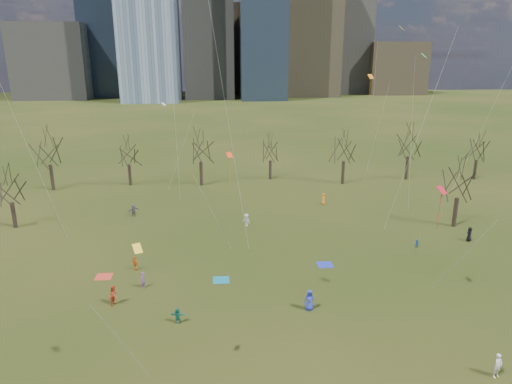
{
  "coord_description": "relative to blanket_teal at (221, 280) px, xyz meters",
  "views": [
    {
      "loc": [
        -3.74,
        -34.7,
        21.08
      ],
      "look_at": [
        0.0,
        12.0,
        7.0
      ],
      "focal_mm": 32.0,
      "sensor_mm": 36.0,
      "label": 1
    }
  ],
  "objects": [
    {
      "name": "bare_tree_row",
      "position": [
        3.85,
        31.6,
        6.1
      ],
      "size": [
        113.04,
        29.8,
        9.5
      ],
      "color": "black",
      "rests_on": "ground"
    },
    {
      "name": "person_1",
      "position": [
        18.67,
        -15.51,
        0.88
      ],
      "size": [
        0.76,
        0.64,
        1.78
      ],
      "primitive_type": "imported",
      "rotation": [
        0.0,
        0.0,
        0.39
      ],
      "color": "silver",
      "rests_on": "ground"
    },
    {
      "name": "person_11",
      "position": [
        -11.7,
        19.32,
        0.88
      ],
      "size": [
        1.67,
        1.38,
        1.79
      ],
      "primitive_type": "imported",
      "rotation": [
        0.0,
        0.0,
        0.6
      ],
      "color": "slate",
      "rests_on": "ground"
    },
    {
      "name": "kites_airborne",
      "position": [
        9.12,
        9.76,
        13.83
      ],
      "size": [
        73.65,
        51.3,
        33.13
      ],
      "color": "#F53C14",
      "rests_on": "ground"
    },
    {
      "name": "person_0",
      "position": [
        7.54,
        -6.04,
        0.92
      ],
      "size": [
        0.95,
        0.65,
        1.88
      ],
      "primitive_type": "imported",
      "rotation": [
        0.0,
        0.0,
        6.23
      ],
      "color": "#2A35B9",
      "rests_on": "ground"
    },
    {
      "name": "downtown_skyline",
      "position": [
        1.5,
        205.02,
        38.99
      ],
      "size": [
        212.5,
        78.0,
        118.0
      ],
      "color": "slate",
      "rests_on": "ground"
    },
    {
      "name": "person_9",
      "position": [
        3.33,
        14.45,
        0.83
      ],
      "size": [
        1.22,
        1.21,
        1.69
      ],
      "primitive_type": "imported",
      "rotation": [
        0.0,
        0.0,
        5.53
      ],
      "color": "silver",
      "rests_on": "ground"
    },
    {
      "name": "person_4",
      "position": [
        -8.71,
        2.89,
        0.74
      ],
      "size": [
        0.87,
        0.89,
        1.5
      ],
      "primitive_type": "imported",
      "rotation": [
        0.0,
        0.0,
        2.33
      ],
      "color": "orange",
      "rests_on": "ground"
    },
    {
      "name": "blanket_teal",
      "position": [
        0.0,
        0.0,
        0.0
      ],
      "size": [
        1.6,
        1.5,
        0.03
      ],
      "primitive_type": "cube",
      "color": "#176F8C",
      "rests_on": "ground"
    },
    {
      "name": "person_2",
      "position": [
        -9.38,
        -3.79,
        0.9
      ],
      "size": [
        0.96,
        1.08,
        1.83
      ],
      "primitive_type": "imported",
      "rotation": [
        0.0,
        0.0,
        1.21
      ],
      "color": "red",
      "rests_on": "ground"
    },
    {
      "name": "person_5",
      "position": [
        -3.58,
        -7.17,
        0.66
      ],
      "size": [
        1.3,
        0.56,
        1.36
      ],
      "primitive_type": "imported",
      "rotation": [
        0.0,
        0.0,
        3.01
      ],
      "color": "#19715F",
      "rests_on": "ground"
    },
    {
      "name": "person_12",
      "position": [
        15.18,
        22.54,
        0.84
      ],
      "size": [
        0.73,
        0.94,
        1.71
      ],
      "primitive_type": "imported",
      "rotation": [
        0.0,
        0.0,
        1.32
      ],
      "color": "orange",
      "rests_on": "ground"
    },
    {
      "name": "person_7",
      "position": [
        -7.38,
        -0.92,
        0.78
      ],
      "size": [
        0.5,
        0.65,
        1.59
      ],
      "primitive_type": "imported",
      "rotation": [
        0.0,
        0.0,
        4.49
      ],
      "color": "#854E9C",
      "rests_on": "ground"
    },
    {
      "name": "blanket_navy",
      "position": [
        10.88,
        2.54,
        0.0
      ],
      "size": [
        1.6,
        1.5,
        0.03
      ],
      "primitive_type": "cube",
      "color": "#2430A9",
      "rests_on": "ground"
    },
    {
      "name": "ground",
      "position": [
        3.93,
        -5.62,
        -0.01
      ],
      "size": [
        500.0,
        500.0,
        0.0
      ],
      "primitive_type": "plane",
      "color": "black",
      "rests_on": "ground"
    },
    {
      "name": "blanket_crimson",
      "position": [
        -11.61,
        1.63,
        0.0
      ],
      "size": [
        1.6,
        1.5,
        0.03
      ],
      "primitive_type": "cube",
      "color": "red",
      "rests_on": "ground"
    },
    {
      "name": "person_8",
      "position": [
        22.25,
        5.97,
        0.51
      ],
      "size": [
        0.6,
        0.64,
        1.05
      ],
      "primitive_type": "imported",
      "rotation": [
        0.0,
        0.0,
        5.25
      ],
      "color": "#2867B0",
      "rests_on": "ground"
    },
    {
      "name": "person_6",
      "position": [
        29.29,
        7.5,
        0.85
      ],
      "size": [
        0.99,
        0.98,
        1.73
      ],
      "primitive_type": "imported",
      "rotation": [
        0.0,
        0.0,
        3.91
      ],
      "color": "black",
      "rests_on": "ground"
    }
  ]
}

